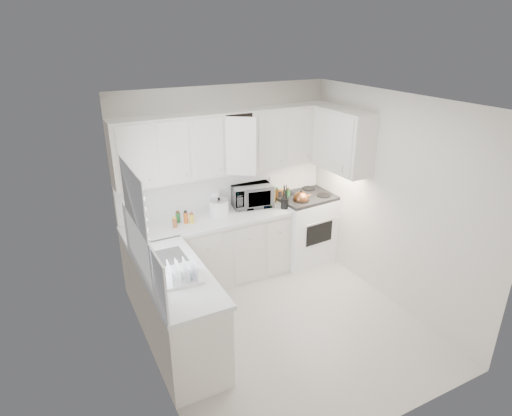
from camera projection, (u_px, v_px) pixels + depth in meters
floor at (283, 325)px, 5.10m from camera, size 3.20×3.20×0.00m
ceiling at (290, 102)px, 4.09m from camera, size 3.20×3.20×0.00m
wall_back at (226, 182)px, 5.91m from camera, size 3.00×0.00×3.00m
wall_front at (394, 305)px, 3.28m from camera, size 3.00×0.00×3.00m
wall_left at (146, 258)px, 3.96m from camera, size 0.00×3.20×3.20m
wall_right at (392, 202)px, 5.23m from camera, size 0.00×3.20×3.20m
window_blinds at (137, 219)px, 4.16m from camera, size 0.06×0.96×1.06m
lower_cabinets_back at (210, 252)px, 5.82m from camera, size 2.22×0.60×0.90m
lower_cabinets_left at (177, 313)px, 4.58m from camera, size 0.60×1.60×0.90m
countertop_back at (209, 221)px, 5.63m from camera, size 2.24×0.64×0.05m
countertop_left at (175, 275)px, 4.40m from camera, size 0.64×1.62×0.05m
backsplash_back at (226, 188)px, 5.93m from camera, size 2.98×0.02×0.55m
backsplash_left at (143, 255)px, 4.16m from camera, size 0.02×1.60×0.55m
upper_cabinets_back at (231, 172)px, 5.70m from camera, size 3.00×0.33×0.80m
upper_cabinets_right at (340, 170)px, 5.76m from camera, size 0.33×0.90×0.80m
sink at (164, 248)px, 4.63m from camera, size 0.42×0.38×0.30m
stove at (304, 218)px, 6.38m from camera, size 0.90×0.76×1.31m
tea_kettle at (301, 198)px, 6.01m from camera, size 0.34×0.32×0.25m
frying_pan at (309, 193)px, 6.47m from camera, size 0.35×0.51×0.04m
microwave at (252, 193)px, 5.98m from camera, size 0.59×0.39×0.37m
rice_cooker at (219, 206)px, 5.69m from camera, size 0.31×0.31×0.25m
paper_towel at (216, 201)px, 5.84m from camera, size 0.12×0.12×0.27m
utensil_crock at (285, 196)px, 5.90m from camera, size 0.14×0.14×0.35m
dish_rack at (181, 271)px, 4.21m from camera, size 0.42×0.33×0.22m
spice_left_0 at (171, 217)px, 5.51m from camera, size 0.06×0.06×0.13m
spice_left_1 at (179, 219)px, 5.47m from camera, size 0.06×0.06×0.13m
spice_left_2 at (183, 215)px, 5.57m from camera, size 0.06×0.06×0.13m
spice_left_3 at (190, 217)px, 5.53m from camera, size 0.06×0.06×0.13m
sauce_right_0 at (268, 196)px, 6.14m from camera, size 0.06×0.06×0.19m
sauce_right_1 at (273, 197)px, 6.11m from camera, size 0.06×0.06×0.19m
sauce_right_2 at (274, 195)px, 6.18m from camera, size 0.06×0.06×0.19m
sauce_right_3 at (280, 195)px, 6.16m from camera, size 0.06×0.06×0.19m
sauce_right_4 at (281, 193)px, 6.23m from camera, size 0.06×0.06×0.19m
sauce_right_5 at (286, 194)px, 6.20m from camera, size 0.06×0.06×0.19m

